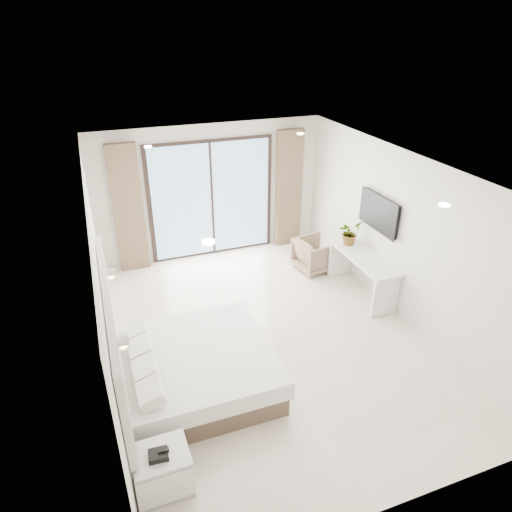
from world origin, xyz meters
The scene contains 8 objects.
ground centered at (0.00, 0.00, 0.00)m, with size 6.20×6.20×0.00m, color beige.
room_shell centered at (-0.20, 0.68, 1.58)m, with size 4.62×6.22×2.72m.
bed centered at (-1.31, -0.71, 0.29)m, with size 2.00×1.90×0.70m.
nightstand centered at (-1.98, -2.07, 0.26)m, with size 0.58×0.48×0.52m.
phone centered at (-2.01, -2.11, 0.56)m, with size 0.20×0.16×0.07m, color black.
console_desk centered at (2.04, 0.57, 0.56)m, with size 0.51×1.63×0.77m.
plant centered at (2.04, 1.09, 0.94)m, with size 0.40×0.45×0.35m, color #33662D.
armchair centered at (1.67, 1.67, 0.35)m, with size 0.69×0.64×0.71m, color #998364.
Camera 1 is at (-2.17, -5.38, 4.46)m, focal length 32.00 mm.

